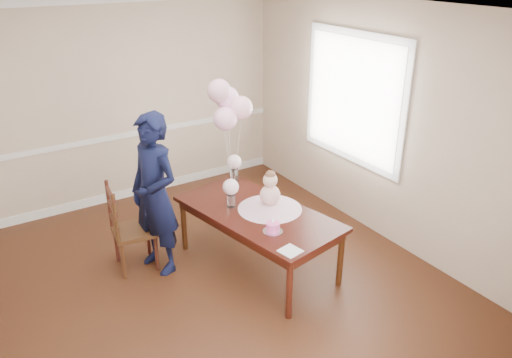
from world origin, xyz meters
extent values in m
cube|color=black|center=(0.00, 0.00, 0.00)|extent=(4.50, 5.00, 0.00)
cube|color=silver|center=(0.00, 0.00, 2.70)|extent=(4.50, 5.00, 0.02)
cube|color=tan|center=(0.00, 2.50, 1.35)|extent=(4.50, 0.02, 2.70)
cube|color=tan|center=(0.00, -2.50, 1.35)|extent=(4.50, 0.02, 2.70)
cube|color=tan|center=(2.25, 0.00, 1.35)|extent=(0.02, 5.00, 2.70)
cube|color=white|center=(0.00, 2.49, 0.90)|extent=(4.50, 0.02, 0.07)
cube|color=white|center=(0.00, 2.49, 0.06)|extent=(4.50, 0.02, 0.12)
cube|color=silver|center=(2.23, 0.50, 1.55)|extent=(0.02, 1.66, 1.56)
cube|color=white|center=(2.21, 0.50, 1.55)|extent=(0.01, 1.50, 1.40)
cube|color=black|center=(0.64, 0.11, 0.65)|extent=(1.21, 1.92, 0.04)
cube|color=black|center=(0.64, 0.11, 0.58)|extent=(1.10, 1.81, 0.09)
cylinder|color=black|center=(0.42, -0.77, 0.31)|extent=(0.07, 0.07, 0.62)
cylinder|color=black|center=(1.16, -0.63, 0.31)|extent=(0.07, 0.07, 0.62)
cylinder|color=black|center=(0.12, 0.84, 0.31)|extent=(0.07, 0.07, 0.62)
cylinder|color=black|center=(0.85, 0.98, 0.31)|extent=(0.07, 0.07, 0.62)
cone|color=#D9A0B2|center=(0.78, 0.09, 0.71)|extent=(0.79, 0.79, 0.09)
sphere|color=pink|center=(0.78, 0.09, 0.83)|extent=(0.21, 0.21, 0.21)
sphere|color=#D8AF95|center=(0.78, 0.09, 1.00)|extent=(0.15, 0.15, 0.15)
sphere|color=brown|center=(0.78, 0.09, 1.05)|extent=(0.11, 0.11, 0.11)
cylinder|color=#B7B8BB|center=(0.54, -0.32, 0.67)|extent=(0.23, 0.23, 0.01)
cylinder|color=#ED4AA2|center=(0.54, -0.32, 0.72)|extent=(0.16, 0.16, 0.09)
sphere|color=white|center=(0.54, -0.32, 0.78)|extent=(0.03, 0.03, 0.03)
sphere|color=white|center=(0.56, -0.30, 0.78)|extent=(0.03, 0.03, 0.03)
cylinder|color=silver|center=(0.45, 0.34, 0.74)|extent=(0.10, 0.10, 0.14)
sphere|color=silver|center=(0.45, 0.34, 0.90)|extent=(0.17, 0.17, 0.17)
cylinder|color=silver|center=(0.83, 0.91, 0.74)|extent=(0.10, 0.10, 0.14)
sphere|color=white|center=(0.83, 0.91, 0.90)|extent=(0.17, 0.17, 0.17)
cube|color=silver|center=(0.47, -0.69, 0.67)|extent=(0.21, 0.21, 0.01)
cylinder|color=silver|center=(0.63, 0.60, 0.68)|extent=(0.04, 0.04, 0.02)
sphere|color=#FBB2D1|center=(0.54, 0.59, 1.56)|extent=(0.25, 0.25, 0.25)
sphere|color=#FFB4C8|center=(0.73, 0.58, 1.65)|extent=(0.25, 0.25, 0.25)
sphere|color=#FFB4DC|center=(0.63, 0.69, 1.74)|extent=(0.25, 0.25, 0.25)
sphere|color=#E8A4B8|center=(0.54, 0.70, 1.82)|extent=(0.25, 0.25, 0.25)
cylinder|color=white|center=(0.59, 0.60, 1.05)|extent=(0.08, 0.02, 0.74)
cylinder|color=silver|center=(0.68, 0.59, 1.09)|extent=(0.10, 0.03, 0.83)
cylinder|color=white|center=(0.63, 0.65, 1.14)|extent=(0.00, 0.09, 0.92)
cylinder|color=white|center=(0.59, 0.65, 1.18)|extent=(0.09, 0.08, 1.01)
cube|color=#371E0F|center=(-0.47, 0.80, 0.44)|extent=(0.47, 0.47, 0.05)
cylinder|color=#3D1F10|center=(-0.66, 0.65, 0.21)|extent=(0.04, 0.04, 0.42)
cylinder|color=black|center=(-0.32, 0.61, 0.21)|extent=(0.04, 0.04, 0.42)
cylinder|color=#34130E|center=(-0.62, 1.00, 0.21)|extent=(0.04, 0.04, 0.42)
cylinder|color=#3C1310|center=(-0.28, 0.96, 0.21)|extent=(0.04, 0.04, 0.42)
cylinder|color=#38200F|center=(-0.68, 0.65, 0.72)|extent=(0.04, 0.04, 0.54)
cylinder|color=#37160F|center=(-0.64, 1.00, 0.72)|extent=(0.04, 0.04, 0.54)
cube|color=#341A0E|center=(-0.66, 0.83, 0.60)|extent=(0.07, 0.39, 0.05)
cube|color=#3B1B10|center=(-0.66, 0.83, 0.75)|extent=(0.07, 0.39, 0.05)
cube|color=#39160F|center=(-0.66, 0.83, 0.91)|extent=(0.07, 0.39, 0.05)
imported|color=black|center=(-0.26, 0.66, 0.86)|extent=(0.58, 0.72, 1.73)
camera|label=1|loc=(-1.83, -3.75, 3.11)|focal=35.00mm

